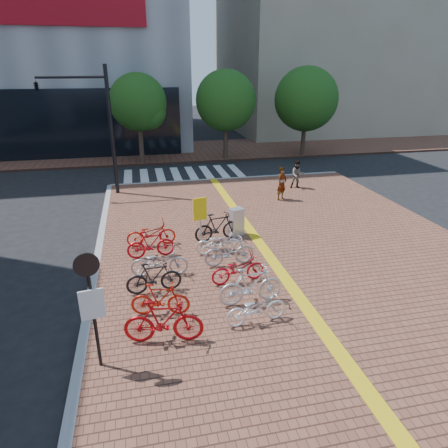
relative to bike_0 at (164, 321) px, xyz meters
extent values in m
plane|color=black|center=(2.01, 2.61, -0.73)|extent=(120.00, 120.00, 0.00)
cube|color=brown|center=(5.01, -2.39, -0.66)|extent=(14.00, 34.00, 0.15)
cube|color=gold|center=(4.01, -2.39, -0.58)|extent=(0.40, 34.00, 0.01)
cube|color=gray|center=(-1.99, -2.39, -0.66)|extent=(0.25, 34.00, 0.15)
cube|color=gray|center=(5.01, 14.61, -0.66)|extent=(14.00, 0.25, 0.15)
cube|color=brown|center=(2.01, 23.61, -0.66)|extent=(70.00, 8.00, 0.15)
cube|color=gray|center=(20.01, 34.61, 8.27)|extent=(20.00, 18.00, 18.00)
cube|color=silver|center=(-0.99, 16.61, -0.73)|extent=(0.50, 4.00, 0.01)
cube|color=silver|center=(0.01, 16.61, -0.73)|extent=(0.50, 4.00, 0.01)
cube|color=silver|center=(1.01, 16.61, -0.73)|extent=(0.50, 4.00, 0.01)
cube|color=silver|center=(2.01, 16.61, -0.73)|extent=(0.50, 4.00, 0.01)
cube|color=silver|center=(3.01, 16.61, -0.73)|extent=(0.50, 4.00, 0.01)
cube|color=silver|center=(4.01, 16.61, -0.73)|extent=(0.50, 4.00, 0.01)
cube|color=silver|center=(5.01, 16.61, -0.73)|extent=(0.50, 4.00, 0.01)
cube|color=silver|center=(6.01, 16.61, -0.73)|extent=(0.50, 4.00, 0.01)
cylinder|color=#38281E|center=(0.01, 20.11, 0.72)|extent=(0.32, 0.32, 2.60)
sphere|color=#194714|center=(0.01, 20.11, 3.47)|extent=(3.80, 3.80, 3.80)
sphere|color=#194714|center=(0.61, 19.81, 2.87)|extent=(2.40, 2.40, 2.40)
cylinder|color=#38281E|center=(6.01, 20.11, 0.72)|extent=(0.32, 0.32, 2.60)
sphere|color=#194714|center=(6.01, 20.11, 3.47)|extent=(4.20, 4.20, 4.20)
sphere|color=#194714|center=(6.61, 19.81, 2.87)|extent=(2.40, 2.40, 2.40)
cylinder|color=#38281E|center=(12.01, 20.11, 0.72)|extent=(0.32, 0.32, 2.60)
sphere|color=#194714|center=(12.01, 20.11, 3.47)|extent=(4.60, 4.60, 4.60)
sphere|color=#194714|center=(12.61, 19.81, 2.87)|extent=(2.40, 2.40, 2.40)
imported|color=#B50C11|center=(0.00, 0.00, 0.00)|extent=(2.00, 0.86, 1.17)
imported|color=red|center=(-0.01, 1.17, -0.10)|extent=(1.65, 0.73, 0.96)
imported|color=black|center=(-0.11, 2.39, -0.09)|extent=(1.68, 0.59, 0.99)
imported|color=#B5B5BA|center=(0.12, 3.40, -0.10)|extent=(1.88, 0.79, 0.96)
imported|color=red|center=(-0.09, 4.79, -0.08)|extent=(1.70, 0.58, 1.01)
imported|color=red|center=(-0.03, 5.81, -0.11)|extent=(1.84, 0.69, 0.95)
imported|color=white|center=(2.42, 0.26, -0.14)|extent=(1.74, 0.78, 0.89)
imported|color=silver|center=(2.54, 1.20, -0.01)|extent=(1.92, 0.64, 1.14)
imported|color=red|center=(2.48, 2.44, -0.13)|extent=(1.80, 0.81, 0.91)
imported|color=#A9A9AE|center=(2.47, 3.60, -0.06)|extent=(1.77, 0.56, 1.05)
imported|color=silver|center=(2.29, 4.54, -0.15)|extent=(1.69, 0.69, 0.87)
imported|color=black|center=(2.50, 5.73, -0.02)|extent=(1.93, 0.84, 1.12)
imported|color=gray|center=(6.65, 10.01, 0.25)|extent=(0.73, 0.67, 1.67)
imported|color=#4D5361|center=(8.20, 11.77, 0.18)|extent=(0.82, 0.69, 1.52)
cube|color=silver|center=(3.32, 6.02, -0.01)|extent=(0.62, 0.53, 1.14)
cylinder|color=#B7B7BC|center=(1.76, 5.27, 0.36)|extent=(0.09, 0.09, 1.89)
cube|color=yellow|center=(1.76, 5.22, 0.94)|extent=(0.52, 0.20, 0.84)
cylinder|color=black|center=(-1.49, -0.53, 0.83)|extent=(0.09, 0.09, 2.82)
cylinder|color=black|center=(-1.49, -0.59, 2.00)|extent=(0.53, 0.12, 0.53)
cube|color=silver|center=(-1.49, -0.59, 1.06)|extent=(0.52, 0.12, 0.70)
cylinder|color=black|center=(-1.49, 13.00, 2.62)|extent=(0.19, 0.19, 6.41)
cylinder|color=black|center=(-3.09, 13.00, 5.24)|extent=(3.20, 0.13, 0.13)
imported|color=black|center=(-4.69, 13.00, 4.92)|extent=(0.28, 1.33, 0.53)
camera|label=1|loc=(-0.30, -8.21, 5.76)|focal=32.00mm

